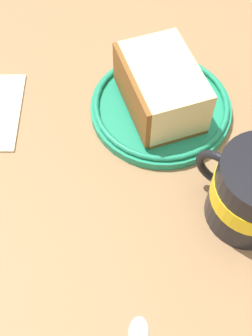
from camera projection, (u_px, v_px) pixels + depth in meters
The scene contains 3 objects.
ground_plane at pixel (126, 188), 51.95cm from camera, with size 131.78×131.78×3.78cm, color #936D47.
small_plate at pixel (161, 107), 54.95cm from camera, with size 17.98×17.98×1.87cm.
cake_slice at pixel (161, 88), 51.85cm from camera, with size 14.24×12.62×6.57cm.
Camera 1 is at (24.78, 3.24, 43.72)cm, focal length 46.04 mm.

